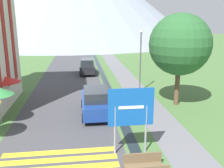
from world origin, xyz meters
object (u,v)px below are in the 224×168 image
cafe_chair_far_right (0,108)px  streetlamp (141,56)px  road_sign (131,112)px  tree_by_path (180,45)px  parked_car_near (96,101)px  footbridge (145,168)px  cafe_umbrella_rear_red (5,79)px  parked_car_far (87,67)px

cafe_chair_far_right → streetlamp: size_ratio=0.16×
road_sign → tree_by_path: 8.55m
parked_car_near → tree_by_path: 7.29m
parked_car_near → streetlamp: 6.94m
footbridge → parked_car_near: bearing=102.8°
footbridge → parked_car_near: parked_car_near is taller
road_sign → cafe_umbrella_rear_red: 10.32m
road_sign → parked_car_near: bearing=103.7°
cafe_umbrella_rear_red → parked_car_far: bearing=61.8°
parked_car_far → cafe_umbrella_rear_red: bearing=-118.2°
streetlamp → parked_car_far: bearing=118.9°
footbridge → cafe_umbrella_rear_red: 11.93m
parked_car_near → parked_car_far: (-0.18, 13.01, -0.00)m
footbridge → tree_by_path: (4.60, 8.30, 4.31)m
parked_car_far → cafe_chair_far_right: size_ratio=4.54×
footbridge → cafe_umbrella_rear_red: cafe_umbrella_rear_red is taller
cafe_chair_far_right → road_sign: bearing=-34.3°
streetlamp → road_sign: bearing=-105.9°
road_sign → parked_car_far: (-1.49, 18.34, -1.22)m
footbridge → parked_car_near: size_ratio=0.38×
cafe_chair_far_right → tree_by_path: tree_by_path is taller
cafe_chair_far_right → cafe_umbrella_rear_red: size_ratio=0.35×
footbridge → tree_by_path: 10.42m
cafe_chair_far_right → streetlamp: bearing=25.6°
parked_car_near → streetlamp: bearing=49.6°
cafe_chair_far_right → streetlamp: 11.81m
parked_car_far → parked_car_near: bearing=-89.2°
footbridge → cafe_chair_far_right: cafe_chair_far_right is taller
footbridge → streetlamp: 12.68m
road_sign → parked_car_far: bearing=94.6°
footbridge → streetlamp: size_ratio=0.31×
road_sign → footbridge: (0.30, -1.72, -1.90)m
cafe_umbrella_rear_red → streetlamp: (10.50, 3.29, 0.96)m
road_sign → cafe_chair_far_right: size_ratio=3.84×
road_sign → tree_by_path: tree_by_path is taller
road_sign → footbridge: size_ratio=1.92×
streetlamp → footbridge: bearing=-102.4°
parked_car_near → parked_car_far: size_ratio=1.16×
cafe_umbrella_rear_red → streetlamp: size_ratio=0.45×
cafe_chair_far_right → tree_by_path: size_ratio=0.13×
streetlamp → tree_by_path: size_ratio=0.80×
cafe_chair_far_right → streetlamp: (10.68, 4.28, 2.68)m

